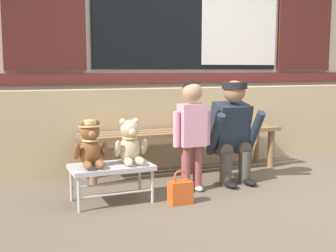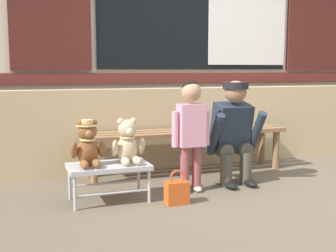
# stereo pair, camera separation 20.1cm
# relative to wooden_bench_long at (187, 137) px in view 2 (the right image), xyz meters

# --- Properties ---
(ground_plane) EXTENTS (60.00, 60.00, 0.00)m
(ground_plane) POSITION_rel_wooden_bench_long_xyz_m (0.45, -1.06, -0.37)
(ground_plane) COLOR brown
(brick_low_wall) EXTENTS (7.65, 0.25, 0.85)m
(brick_low_wall) POSITION_rel_wooden_bench_long_xyz_m (0.45, 0.37, 0.05)
(brick_low_wall) COLOR tan
(brick_low_wall) RESTS_ON ground
(shop_facade) EXTENTS (7.81, 0.26, 3.50)m
(shop_facade) POSITION_rel_wooden_bench_long_xyz_m (0.45, 0.88, 1.39)
(shop_facade) COLOR beige
(shop_facade) RESTS_ON ground
(wooden_bench_long) EXTENTS (2.10, 0.40, 0.44)m
(wooden_bench_long) POSITION_rel_wooden_bench_long_xyz_m (0.00, 0.00, 0.00)
(wooden_bench_long) COLOR #8E6642
(wooden_bench_long) RESTS_ON ground
(small_display_bench) EXTENTS (0.64, 0.36, 0.30)m
(small_display_bench) POSITION_rel_wooden_bench_long_xyz_m (-0.95, -0.67, -0.11)
(small_display_bench) COLOR #BCBCC1
(small_display_bench) RESTS_ON ground
(teddy_bear_with_hat) EXTENTS (0.28, 0.27, 0.36)m
(teddy_bear_with_hat) POSITION_rel_wooden_bench_long_xyz_m (-1.11, -0.67, 0.10)
(teddy_bear_with_hat) COLOR brown
(teddy_bear_with_hat) RESTS_ON small_display_bench
(teddy_bear_plain) EXTENTS (0.28, 0.26, 0.36)m
(teddy_bear_plain) POSITION_rel_wooden_bench_long_xyz_m (-0.79, -0.67, 0.09)
(teddy_bear_plain) COLOR #CCB289
(teddy_bear_plain) RESTS_ON small_display_bench
(child_standing) EXTENTS (0.35, 0.18, 0.96)m
(child_standing) POSITION_rel_wooden_bench_long_xyz_m (-0.23, -0.65, 0.22)
(child_standing) COLOR #994C4C
(child_standing) RESTS_ON ground
(adult_crouching) EXTENTS (0.50, 0.49, 0.95)m
(adult_crouching) POSITION_rel_wooden_bench_long_xyz_m (0.25, -0.52, 0.11)
(adult_crouching) COLOR #4C473D
(adult_crouching) RESTS_ON ground
(handbag_on_ground) EXTENTS (0.18, 0.11, 0.27)m
(handbag_on_ground) POSITION_rel_wooden_bench_long_xyz_m (-0.46, -0.93, -0.28)
(handbag_on_ground) COLOR #DB561E
(handbag_on_ground) RESTS_ON ground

